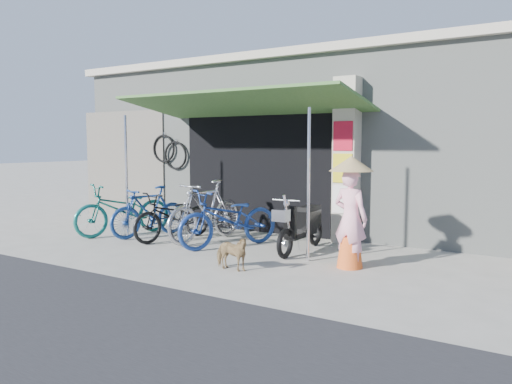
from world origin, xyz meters
The scene contains 13 objects.
ground centered at (0.00, 0.00, 0.00)m, with size 80.00×80.00×0.00m, color #A4A094.
bicycle_shop centered at (0.00, 5.09, 1.83)m, with size 12.30×5.30×3.66m.
shop_pillar centered at (0.85, 2.45, 1.50)m, with size 0.42×0.44×3.00m.
awning centered at (-0.90, 1.63, 2.51)m, with size 4.60×1.88×2.72m.
neighbour_left centered at (-5.00, 2.59, 1.30)m, with size 2.60×0.06×2.60m, color #6B665B.
bike_teal centered at (-3.20, 0.84, 0.52)m, with size 0.68×1.96×1.03m, color #17695E.
bike_blue centered at (-2.64, 0.98, 0.49)m, with size 0.46×1.64×0.99m, color navy.
bike_black centered at (-2.00, 0.97, 0.46)m, with size 0.61×1.75×0.92m, color black.
bike_silver centered at (-1.42, 1.20, 0.57)m, with size 0.54×1.90×1.14m, color silver.
bike_navy centered at (-0.73, 0.98, 0.51)m, with size 0.68×1.95×1.02m, color navy.
street_dog centered at (0.21, -0.35, 0.25)m, with size 0.27×0.60×0.51m, color tan.
moped centered at (0.51, 1.34, 0.43)m, with size 0.47×1.67×0.94m.
nun centered at (1.60, 0.70, 0.82)m, with size 0.64×0.64×1.64m.
Camera 1 is at (4.21, -6.13, 1.81)m, focal length 35.00 mm.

